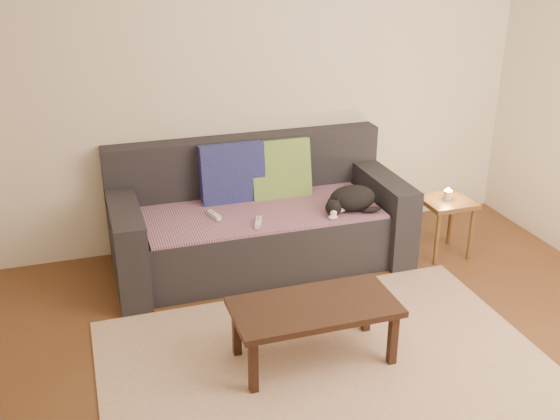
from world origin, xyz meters
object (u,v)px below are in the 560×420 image
at_px(cat, 351,199).
at_px(coffee_table, 314,311).
at_px(sofa, 258,222).
at_px(side_table, 446,209).
at_px(wii_remote_b, 258,222).
at_px(wii_remote_a, 214,215).

height_order(cat, coffee_table, cat).
xyz_separation_m(sofa, side_table, (1.36, -0.33, 0.06)).
xyz_separation_m(side_table, coffee_table, (-1.41, -0.96, -0.04)).
height_order(cat, wii_remote_b, cat).
bearing_deg(side_table, wii_remote_b, 179.53).
relative_size(sofa, wii_remote_a, 14.00).
bearing_deg(wii_remote_b, side_table, -69.77).
distance_m(sofa, cat, 0.70).
height_order(wii_remote_b, side_table, wii_remote_b).
relative_size(sofa, wii_remote_b, 14.00).
height_order(sofa, wii_remote_a, sofa).
height_order(sofa, side_table, sofa).
bearing_deg(wii_remote_b, coffee_table, -156.87).
relative_size(cat, side_table, 0.98).
bearing_deg(sofa, coffee_table, -91.99).
bearing_deg(cat, wii_remote_b, -162.43).
bearing_deg(cat, coffee_table, -107.98).
bearing_deg(wii_remote_b, cat, -66.61).
bearing_deg(coffee_table, wii_remote_b, 92.43).
xyz_separation_m(cat, coffee_table, (-0.65, -1.01, -0.20)).
relative_size(sofa, side_table, 4.72).
height_order(wii_remote_b, coffee_table, wii_remote_b).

